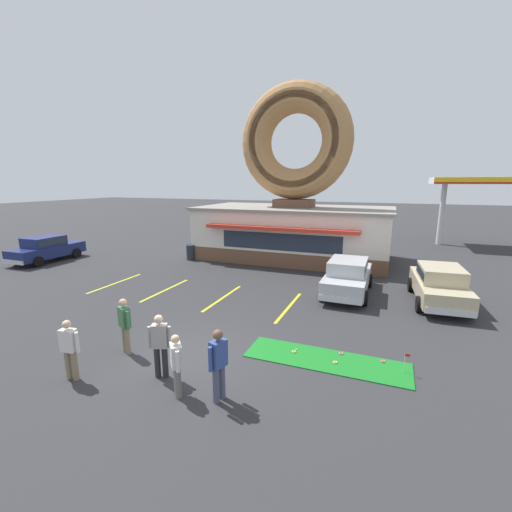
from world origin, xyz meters
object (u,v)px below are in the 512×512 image
object	(u,v)px
pedestrian_clipboard_woman	(69,347)
trash_bin	(191,252)
pedestrian_leather_jacket_man	(176,363)
pedestrian_hooded_kid	(218,362)
golf_ball	(296,349)
car_silver	(348,275)
pedestrian_beanie_man	(160,343)
pedestrian_blue_sweater_man	(125,323)
car_navy	(46,248)
car_champagne	(439,283)
putting_flag_pin	(406,358)

from	to	relation	value
pedestrian_clipboard_woman	trash_bin	size ratio (longest dim) A/B	1.65
pedestrian_leather_jacket_man	pedestrian_hooded_kid	bearing A→B (deg)	10.94
golf_ball	car_silver	xyz separation A→B (m)	(0.72, 6.07, 0.82)
golf_ball	pedestrian_leather_jacket_man	world-z (taller)	pedestrian_leather_jacket_man
golf_ball	pedestrian_beanie_man	size ratio (longest dim) A/B	0.02
golf_ball	pedestrian_blue_sweater_man	world-z (taller)	pedestrian_blue_sweater_man
car_silver	pedestrian_hooded_kid	distance (m)	9.19
pedestrian_leather_jacket_man	trash_bin	size ratio (longest dim) A/B	1.58
pedestrian_clipboard_woman	pedestrian_beanie_man	bearing A→B (deg)	24.10
car_navy	pedestrian_beanie_man	xyz separation A→B (m)	(14.96, -8.30, 0.08)
car_champagne	pedestrian_beanie_man	bearing A→B (deg)	-129.58
pedestrian_blue_sweater_man	pedestrian_leather_jacket_man	size ratio (longest dim) A/B	1.09
car_silver	pedestrian_beanie_man	size ratio (longest dim) A/B	2.67
pedestrian_blue_sweater_man	pedestrian_beanie_man	xyz separation A→B (m)	(1.77, -0.69, 0.02)
pedestrian_clipboard_woman	pedestrian_hooded_kid	bearing A→B (deg)	8.92
trash_bin	pedestrian_hooded_kid	bearing A→B (deg)	-55.38
putting_flag_pin	car_silver	xyz separation A→B (m)	(-2.27, 6.20, 0.43)
car_champagne	trash_bin	distance (m)	14.37
car_silver	pedestrian_leather_jacket_man	world-z (taller)	car_silver
car_navy	car_champagne	bearing A→B (deg)	1.32
putting_flag_pin	pedestrian_clipboard_woman	size ratio (longest dim) A/B	0.34
pedestrian_blue_sweater_man	pedestrian_leather_jacket_man	distance (m)	2.86
putting_flag_pin	trash_bin	size ratio (longest dim) A/B	0.56
car_navy	trash_bin	xyz separation A→B (m)	(8.25, 3.77, -0.37)
car_navy	pedestrian_clipboard_woman	distance (m)	15.86
pedestrian_blue_sweater_man	pedestrian_clipboard_woman	size ratio (longest dim) A/B	1.05
car_silver	pedestrian_hooded_kid	world-z (taller)	pedestrian_hooded_kid
car_silver	pedestrian_clipboard_woman	bearing A→B (deg)	-120.53
pedestrian_blue_sweater_man	trash_bin	world-z (taller)	pedestrian_blue_sweater_man
car_champagne	pedestrian_clipboard_woman	distance (m)	13.51
pedestrian_hooded_kid	car_navy	bearing A→B (deg)	152.85
putting_flag_pin	car_navy	bearing A→B (deg)	164.46
pedestrian_blue_sweater_man	pedestrian_hooded_kid	distance (m)	3.74
car_navy	pedestrian_hooded_kid	bearing A→B (deg)	-27.15
car_silver	pedestrian_blue_sweater_man	distance (m)	9.65
pedestrian_blue_sweater_man	pedestrian_beanie_man	size ratio (longest dim) A/B	0.98
pedestrian_clipboard_woman	car_navy	bearing A→B (deg)	144.41
golf_ball	car_navy	bearing A→B (deg)	162.39
golf_ball	putting_flag_pin	xyz separation A→B (m)	(3.00, -0.13, 0.39)
golf_ball	pedestrian_leather_jacket_man	size ratio (longest dim) A/B	0.03
pedestrian_beanie_man	pedestrian_blue_sweater_man	bearing A→B (deg)	158.63
car_champagne	car_navy	size ratio (longest dim) A/B	1.02
putting_flag_pin	pedestrian_leather_jacket_man	bearing A→B (deg)	-149.17
golf_ball	trash_bin	distance (m)	13.46
car_champagne	pedestrian_beanie_man	world-z (taller)	pedestrian_beanie_man
pedestrian_clipboard_woman	golf_ball	bearing A→B (deg)	35.70
golf_ball	car_champagne	size ratio (longest dim) A/B	0.01
trash_bin	golf_ball	bearing A→B (deg)	-44.50
car_silver	pedestrian_clipboard_woman	world-z (taller)	pedestrian_clipboard_woman
pedestrian_hooded_kid	pedestrian_clipboard_woman	xyz separation A→B (m)	(-3.91, -0.61, -0.09)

